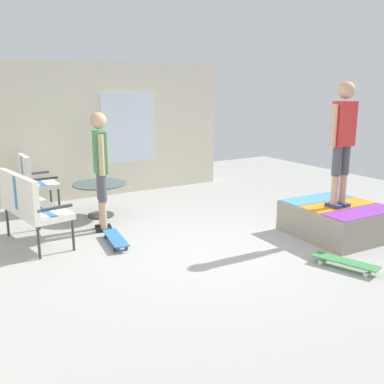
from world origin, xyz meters
The scene contains 10 objects.
ground_plane centered at (0.00, 0.00, -0.05)m, with size 12.00×12.00×0.10m, color #A8A8A3.
house_facade centered at (3.80, 0.49, 1.30)m, with size 0.23×6.00×2.61m.
skate_ramp centered at (-0.41, -1.98, 0.23)m, with size 1.37×1.87×0.47m.
patio_bench centered at (1.51, 2.02, 0.62)m, with size 1.32×0.74×1.02m.
patio_chair_near_house centered at (3.17, 1.61, 0.61)m, with size 0.63×0.56×1.02m.
patio_table centered at (2.36, 0.71, 0.40)m, with size 0.90×0.90×0.57m.
person_watching centered at (1.62, 0.93, 1.06)m, with size 0.47×0.30×1.79m.
person_skater centered at (-0.48, -1.85, 1.50)m, with size 0.25×0.48×1.76m.
skateboard_by_bench centered at (0.93, 1.01, 0.08)m, with size 0.82×0.31×0.10m.
skateboard_spare centered at (-1.33, -1.05, 0.08)m, with size 0.82×0.44×0.10m.
Camera 1 is at (-4.66, 3.14, 2.17)m, focal length 41.44 mm.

